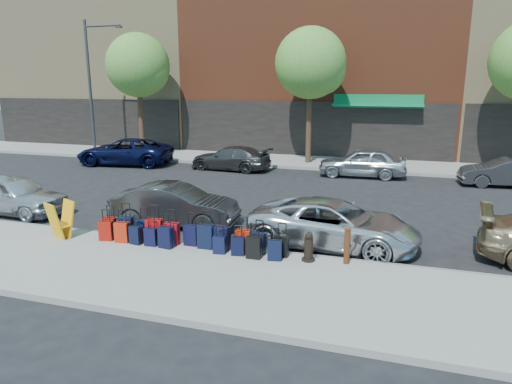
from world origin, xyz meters
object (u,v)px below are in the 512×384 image
(tree_center, at_px, (313,65))
(car_near_0, at_px, (13,195))
(streetlight, at_px, (92,80))
(car_near_1, at_px, (175,205))
(display_rack, at_px, (61,220))
(tree_left, at_px, (140,67))
(car_far_3, at_px, (506,172))
(suitcase_front_5, at_px, (191,235))
(bollard, at_px, (347,246))
(fire_hydrant, at_px, (309,247))
(car_near_2, at_px, (334,224))
(car_far_0, at_px, (125,152))
(car_far_2, at_px, (362,162))
(car_far_1, at_px, (231,158))

(tree_center, distance_m, car_near_0, 15.87)
(streetlight, distance_m, car_near_1, 16.73)
(display_rack, distance_m, car_near_0, 4.17)
(tree_left, bearing_deg, car_far_3, -8.23)
(display_rack, bearing_deg, car_near_0, 175.36)
(car_near_0, bearing_deg, display_rack, -115.38)
(suitcase_front_5, bearing_deg, car_near_0, 169.39)
(tree_center, bearing_deg, car_far_3, -17.14)
(tree_left, distance_m, bollard, 20.64)
(tree_left, bearing_deg, car_near_0, -79.45)
(fire_hydrant, distance_m, car_near_0, 10.89)
(fire_hydrant, height_order, car_near_0, car_near_0)
(streetlight, relative_size, display_rack, 7.61)
(car_near_2, relative_size, car_far_3, 1.22)
(fire_hydrant, bearing_deg, car_far_0, 122.92)
(display_rack, relative_size, car_far_3, 0.27)
(streetlight, height_order, display_rack, streetlight)
(bollard, height_order, car_far_0, car_far_0)
(display_rack, xyz_separation_m, car_near_2, (7.50, 2.01, -0.02))
(car_near_0, height_order, car_far_2, car_far_2)
(suitcase_front_5, bearing_deg, bollard, -0.19)
(streetlight, distance_m, car_far_3, 23.18)
(car_far_1, bearing_deg, car_near_0, -18.03)
(car_near_0, relative_size, car_far_1, 0.93)
(suitcase_front_5, distance_m, car_far_1, 11.96)
(streetlight, relative_size, car_far_2, 1.92)
(streetlight, relative_size, car_near_1, 1.97)
(tree_center, bearing_deg, tree_left, 180.00)
(tree_center, xyz_separation_m, display_rack, (-4.45, -14.77, -4.74))
(tree_left, relative_size, bollard, 8.09)
(car_far_2, xyz_separation_m, car_far_3, (6.27, -0.34, -0.07))
(car_far_2, bearing_deg, fire_hydrant, -4.02)
(tree_center, xyz_separation_m, car_far_2, (3.02, -2.53, -4.70))
(fire_hydrant, height_order, car_near_2, car_near_2)
(streetlight, distance_m, car_far_1, 10.68)
(tree_left, height_order, car_far_1, tree_left)
(car_far_2, bearing_deg, car_far_1, -90.66)
(fire_hydrant, xyz_separation_m, display_rack, (-7.10, -0.37, 0.17))
(tree_left, distance_m, streetlight, 3.11)
(car_near_0, relative_size, car_near_1, 0.99)
(tree_left, height_order, car_far_2, tree_left)
(display_rack, relative_size, car_far_2, 0.25)
(suitcase_front_5, bearing_deg, tree_center, 87.96)
(streetlight, height_order, bollard, streetlight)
(tree_center, height_order, car_far_3, tree_center)
(car_near_0, bearing_deg, car_far_2, -44.30)
(fire_hydrant, relative_size, display_rack, 0.71)
(car_near_2, bearing_deg, tree_left, 52.20)
(car_near_2, xyz_separation_m, car_far_2, (-0.03, 10.24, 0.06))
(bollard, xyz_separation_m, car_far_3, (5.70, 11.44, 0.02))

